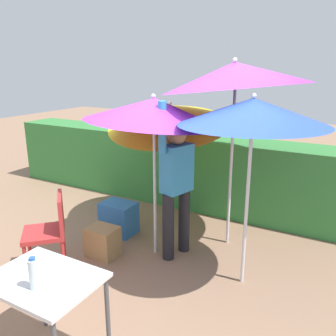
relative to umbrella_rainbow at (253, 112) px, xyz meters
name	(u,v)px	position (x,y,z in m)	size (l,w,h in m)	color
ground_plane	(156,265)	(-0.98, -0.17, -1.82)	(24.00, 24.00, 0.00)	#937056
hedge_row	(218,174)	(-0.98, 1.77, -1.24)	(8.00, 0.70, 1.15)	#38843D
umbrella_rainbow	(253,112)	(0.00, 0.00, 0.00)	(1.43, 1.43, 1.99)	silver
umbrella_orange	(235,76)	(-0.44, 0.74, 0.30)	(1.77, 1.75, 2.39)	silver
umbrella_yellow	(168,115)	(-1.37, 0.81, -0.22)	(1.65, 1.65, 1.95)	silver
umbrella_navy	(154,111)	(-1.14, 0.09, -0.06)	(1.56, 1.56, 1.98)	silver
person_vendor	(177,182)	(-0.89, 0.17, -0.88)	(0.31, 0.55, 1.88)	black
chair_plastic	(50,229)	(-1.94, -0.82, -1.31)	(0.62, 0.62, 0.89)	#B72D2D
cooler_box	(119,218)	(-1.84, 0.29, -1.60)	(0.46, 0.34, 0.44)	#2D6BB7
crate_cardboard	(103,242)	(-1.65, -0.30, -1.64)	(0.36, 0.29, 0.37)	#9E7A4C
folding_table	(45,289)	(-0.97, -1.76, -1.16)	(0.80, 0.60, 0.75)	#4C4C51
bottle_water	(34,274)	(-0.91, -1.87, -0.95)	(0.07, 0.07, 0.24)	silver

